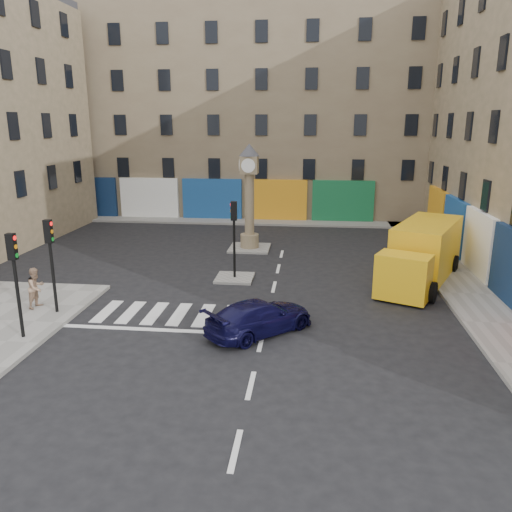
% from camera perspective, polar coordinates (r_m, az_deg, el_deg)
% --- Properties ---
extents(ground, '(120.00, 120.00, 0.00)m').
position_cam_1_polar(ground, '(16.76, 0.24, -11.21)').
color(ground, black).
rests_on(ground, ground).
extents(sidewalk_right, '(2.60, 30.00, 0.15)m').
position_cam_1_polar(sidewalk_right, '(26.96, 21.35, -1.80)').
color(sidewalk_right, gray).
rests_on(sidewalk_right, ground).
extents(sidewalk_far, '(32.00, 2.40, 0.15)m').
position_cam_1_polar(sidewalk_far, '(38.27, -2.22, 4.01)').
color(sidewalk_far, gray).
rests_on(sidewalk_far, ground).
extents(island_near, '(1.80, 1.80, 0.12)m').
position_cam_1_polar(island_near, '(24.36, -2.46, -2.52)').
color(island_near, gray).
rests_on(island_near, ground).
extents(island_far, '(2.40, 2.40, 0.12)m').
position_cam_1_polar(island_far, '(30.08, -0.74, 0.91)').
color(island_far, gray).
rests_on(island_far, ground).
extents(building_far, '(32.00, 10.00, 17.00)m').
position_cam_1_polar(building_far, '(43.31, -1.16, 16.51)').
color(building_far, '#7F6F54').
rests_on(building_far, ground).
extents(traffic_light_left_near, '(0.28, 0.22, 3.70)m').
position_cam_1_polar(traffic_light_left_near, '(18.70, -25.87, -1.35)').
color(traffic_light_left_near, black).
rests_on(traffic_light_left_near, sidewalk_left).
extents(traffic_light_left_far, '(0.28, 0.22, 3.70)m').
position_cam_1_polar(traffic_light_left_far, '(20.70, -22.43, 0.50)').
color(traffic_light_left_far, black).
rests_on(traffic_light_left_far, sidewalk_left).
extents(traffic_light_island, '(0.28, 0.22, 3.70)m').
position_cam_1_polar(traffic_light_island, '(23.71, -2.53, 3.31)').
color(traffic_light_island, black).
rests_on(traffic_light_island, island_near).
extents(clock_pillar, '(1.20, 1.20, 6.10)m').
position_cam_1_polar(clock_pillar, '(29.41, -0.76, 7.52)').
color(clock_pillar, '#9A8364').
rests_on(clock_pillar, island_far).
extents(navy_sedan, '(4.21, 4.19, 1.23)m').
position_cam_1_polar(navy_sedan, '(18.13, 0.42, -6.98)').
color(navy_sedan, black).
rests_on(navy_sedan, ground).
extents(yellow_van, '(5.17, 7.78, 2.74)m').
position_cam_1_polar(yellow_van, '(25.08, 18.50, 0.30)').
color(yellow_van, yellow).
rests_on(yellow_van, ground).
extents(pedestrian_tan, '(0.78, 0.92, 1.66)m').
position_cam_1_polar(pedestrian_tan, '(21.94, -23.82, -3.32)').
color(pedestrian_tan, '#9F7C62').
rests_on(pedestrian_tan, sidewalk_left).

